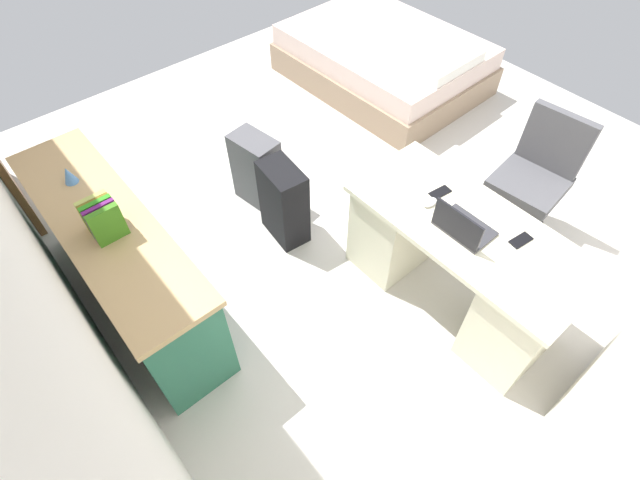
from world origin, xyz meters
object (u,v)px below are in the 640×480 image
object	(u,v)px
cell_phone_by_mouse	(440,192)
computer_mouse	(430,202)
desk	(457,262)
laptop	(462,227)
cell_phone_near_laptop	(521,240)
suitcase_spare_grey	(257,170)
bed	(384,60)
suitcase_black	(284,203)
figurine_small	(69,175)
credenza	(124,263)
office_chair	(531,184)

from	to	relation	value
cell_phone_by_mouse	computer_mouse	bearing A→B (deg)	107.09
desk	laptop	size ratio (longest dim) A/B	4.64
desk	cell_phone_near_laptop	world-z (taller)	cell_phone_near_laptop
suitcase_spare_grey	cell_phone_near_laptop	xyz separation A→B (m)	(-1.85, -0.54, 0.44)
bed	computer_mouse	distance (m)	2.53
suitcase_black	computer_mouse	bearing A→B (deg)	-148.35
laptop	figurine_small	world-z (taller)	laptop
bed	laptop	bearing A→B (deg)	142.71
credenza	bed	distance (m)	3.26
bed	credenza	bearing A→B (deg)	104.54
cell_phone_near_laptop	computer_mouse	bearing A→B (deg)	25.61
bed	figurine_small	world-z (taller)	figurine_small
suitcase_black	suitcase_spare_grey	bearing A→B (deg)	-2.48
bed	suitcase_spare_grey	size ratio (longest dim) A/B	3.25
bed	laptop	world-z (taller)	laptop
suitcase_spare_grey	cell_phone_by_mouse	size ratio (longest dim) A/B	4.39
computer_mouse	bed	bearing A→B (deg)	-40.58
suitcase_black	figurine_small	distance (m)	1.38
cell_phone_by_mouse	figurine_small	bearing A→B (deg)	55.94
office_chair	credenza	size ratio (longest dim) A/B	0.52
suitcase_black	cell_phone_by_mouse	size ratio (longest dim) A/B	4.63
office_chair	cell_phone_by_mouse	distance (m)	0.93
bed	suitcase_black	bearing A→B (deg)	115.96
bed	laptop	xyz separation A→B (m)	(-2.15, 1.64, 0.54)
computer_mouse	desk	bearing A→B (deg)	-169.87
office_chair	cell_phone_near_laptop	bearing A→B (deg)	113.47
bed	cell_phone_by_mouse	distance (m)	2.44
credenza	cell_phone_near_laptop	bearing A→B (deg)	-132.76
credenza	suitcase_spare_grey	distance (m)	1.22
office_chair	suitcase_black	size ratio (longest dim) A/B	1.49
desk	figurine_small	distance (m)	2.42
desk	credenza	size ratio (longest dim) A/B	0.80
desk	figurine_small	xyz separation A→B (m)	(1.75, 1.61, 0.47)
office_chair	cell_phone_near_laptop	world-z (taller)	office_chair
credenza	cell_phone_near_laptop	world-z (taller)	credenza
suitcase_black	cell_phone_by_mouse	world-z (taller)	cell_phone_by_mouse
credenza	suitcase_spare_grey	xyz separation A→B (m)	(0.26, -1.19, -0.10)
cell_phone_by_mouse	bed	bearing A→B (deg)	-31.22
office_chair	figurine_small	xyz separation A→B (m)	(1.66, 2.53, 0.43)
suitcase_black	suitcase_spare_grey	distance (m)	0.43
credenza	bed	size ratio (longest dim) A/B	0.93
cell_phone_by_mouse	cell_phone_near_laptop	bearing A→B (deg)	-167.53
credenza	cell_phone_near_laptop	xyz separation A→B (m)	(-1.60, -1.73, 0.34)
suitcase_black	desk	bearing A→B (deg)	-151.52
suitcase_spare_grey	figurine_small	distance (m)	1.32
bed	suitcase_spare_grey	distance (m)	2.05
desk	bed	size ratio (longest dim) A/B	0.75
suitcase_black	computer_mouse	xyz separation A→B (m)	(-0.90, -0.43, 0.43)
laptop	suitcase_spare_grey	bearing A→B (deg)	11.56
office_chair	suitcase_spare_grey	distance (m)	2.02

